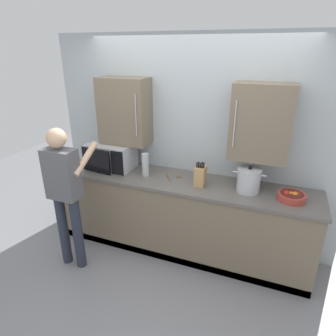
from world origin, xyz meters
TOP-DOWN VIEW (x-y plane):
  - ground_plane at (0.00, 0.00)m, footprint 9.78×9.78m
  - back_wall_tiled at (-0.00, 1.21)m, footprint 3.54×0.44m
  - counter_unit at (0.00, 0.89)m, footprint 3.05×0.65m
  - microwave_oven at (-0.98, 0.93)m, footprint 0.57×0.44m
  - stock_pot at (0.75, 0.89)m, footprint 0.34×0.25m
  - thermos_flask at (-0.45, 0.87)m, footprint 0.09×0.09m
  - fruit_bowl at (1.18, 0.85)m, footprint 0.28×0.28m
  - wooden_spoon at (-0.11, 0.94)m, footprint 0.20×0.19m
  - knife_block at (0.23, 0.85)m, footprint 0.11×0.15m
  - person_figure at (-1.07, 0.17)m, footprint 0.44×0.57m

SIDE VIEW (x-z plane):
  - ground_plane at x=0.00m, z-range 0.00..0.00m
  - counter_unit at x=0.00m, z-range 0.00..0.95m
  - wooden_spoon at x=-0.11m, z-range 0.95..0.97m
  - person_figure at x=-1.07m, z-range 0.16..1.80m
  - fruit_bowl at x=1.18m, z-range 0.94..1.04m
  - knife_block at x=0.23m, z-range 0.92..1.20m
  - stock_pot at x=0.75m, z-range 0.93..1.22m
  - thermos_flask at x=-0.45m, z-range 0.95..1.23m
  - microwave_oven at x=-0.98m, z-range 0.95..1.27m
  - back_wall_tiled at x=0.00m, z-range 0.10..2.64m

